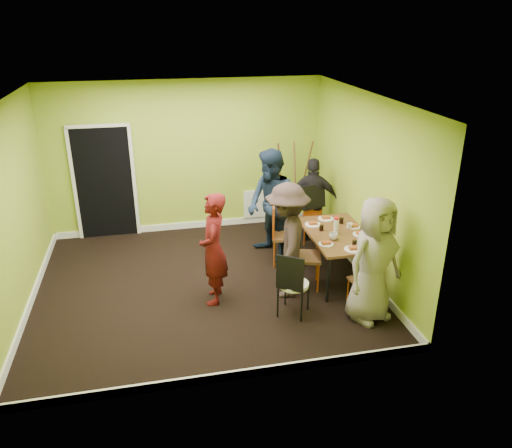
{
  "coord_description": "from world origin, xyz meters",
  "views": [
    {
      "loc": [
        -0.66,
        -6.71,
        3.83
      ],
      "look_at": [
        0.81,
        0.0,
        0.93
      ],
      "focal_mm": 35.0,
      "sensor_mm": 36.0,
      "label": 1
    }
  ],
  "objects_px": {
    "dining_table": "(338,236)",
    "blue_bottle": "(364,231)",
    "chair_left_far": "(280,230)",
    "person_standing": "(213,249)",
    "person_left_near": "(287,241)",
    "thermos": "(336,227)",
    "chair_left_near": "(300,250)",
    "chair_front_end": "(367,278)",
    "orange_bottle": "(334,228)",
    "person_back_end": "(313,200)",
    "person_front_end": "(374,260)",
    "easel": "(293,186)",
    "chair_back_end": "(314,203)",
    "chair_bentwood": "(292,282)",
    "person_left_far": "(271,206)"
  },
  "relations": [
    {
      "from": "chair_left_far",
      "to": "easel",
      "type": "distance_m",
      "value": 1.53
    },
    {
      "from": "orange_bottle",
      "to": "person_front_end",
      "type": "bearing_deg",
      "value": -87.34
    },
    {
      "from": "chair_front_end",
      "to": "easel",
      "type": "height_order",
      "value": "easel"
    },
    {
      "from": "person_left_far",
      "to": "person_back_end",
      "type": "relative_size",
      "value": 1.22
    },
    {
      "from": "chair_bentwood",
      "to": "easel",
      "type": "bearing_deg",
      "value": 107.31
    },
    {
      "from": "chair_left_far",
      "to": "person_standing",
      "type": "height_order",
      "value": "person_standing"
    },
    {
      "from": "chair_bentwood",
      "to": "chair_left_near",
      "type": "bearing_deg",
      "value": 99.56
    },
    {
      "from": "chair_left_far",
      "to": "person_left_near",
      "type": "distance_m",
      "value": 1.03
    },
    {
      "from": "dining_table",
      "to": "person_left_near",
      "type": "bearing_deg",
      "value": -160.61
    },
    {
      "from": "blue_bottle",
      "to": "person_left_near",
      "type": "height_order",
      "value": "person_left_near"
    },
    {
      "from": "chair_back_end",
      "to": "chair_front_end",
      "type": "height_order",
      "value": "chair_back_end"
    },
    {
      "from": "person_standing",
      "to": "person_left_near",
      "type": "xyz_separation_m",
      "value": [
        1.05,
        -0.03,
        0.04
      ]
    },
    {
      "from": "thermos",
      "to": "person_left_far",
      "type": "distance_m",
      "value": 1.21
    },
    {
      "from": "chair_left_far",
      "to": "person_left_far",
      "type": "xyz_separation_m",
      "value": [
        -0.1,
        0.24,
        0.35
      ]
    },
    {
      "from": "orange_bottle",
      "to": "person_back_end",
      "type": "height_order",
      "value": "person_back_end"
    },
    {
      "from": "thermos",
      "to": "person_left_near",
      "type": "distance_m",
      "value": 0.89
    },
    {
      "from": "dining_table",
      "to": "chair_front_end",
      "type": "xyz_separation_m",
      "value": [
        0.08,
        -0.95,
        -0.22
      ]
    },
    {
      "from": "thermos",
      "to": "orange_bottle",
      "type": "distance_m",
      "value": 0.17
    },
    {
      "from": "person_standing",
      "to": "person_left_far",
      "type": "xyz_separation_m",
      "value": [
        1.12,
        1.18,
        0.11
      ]
    },
    {
      "from": "chair_bentwood",
      "to": "orange_bottle",
      "type": "distance_m",
      "value": 1.44
    },
    {
      "from": "person_left_near",
      "to": "person_front_end",
      "type": "bearing_deg",
      "value": 66.75
    },
    {
      "from": "person_back_end",
      "to": "person_front_end",
      "type": "height_order",
      "value": "person_front_end"
    },
    {
      "from": "thermos",
      "to": "person_left_near",
      "type": "height_order",
      "value": "person_left_near"
    },
    {
      "from": "person_left_near",
      "to": "chair_front_end",
      "type": "bearing_deg",
      "value": 76.57
    },
    {
      "from": "blue_bottle",
      "to": "chair_left_far",
      "type": "bearing_deg",
      "value": 138.47
    },
    {
      "from": "chair_left_far",
      "to": "person_front_end",
      "type": "distance_m",
      "value": 2.01
    },
    {
      "from": "chair_front_end",
      "to": "dining_table",
      "type": "bearing_deg",
      "value": 84.88
    },
    {
      "from": "chair_bentwood",
      "to": "blue_bottle",
      "type": "distance_m",
      "value": 1.48
    },
    {
      "from": "chair_bentwood",
      "to": "blue_bottle",
      "type": "xyz_separation_m",
      "value": [
        1.28,
        0.67,
        0.33
      ]
    },
    {
      "from": "chair_front_end",
      "to": "thermos",
      "type": "height_order",
      "value": "thermos"
    },
    {
      "from": "orange_bottle",
      "to": "person_left_near",
      "type": "height_order",
      "value": "person_left_near"
    },
    {
      "from": "chair_front_end",
      "to": "easel",
      "type": "xyz_separation_m",
      "value": [
        -0.21,
        2.99,
        0.37
      ]
    },
    {
      "from": "chair_front_end",
      "to": "person_standing",
      "type": "bearing_deg",
      "value": 152.09
    },
    {
      "from": "person_front_end",
      "to": "dining_table",
      "type": "bearing_deg",
      "value": 70.06
    },
    {
      "from": "easel",
      "to": "person_front_end",
      "type": "distance_m",
      "value": 3.22
    },
    {
      "from": "chair_front_end",
      "to": "chair_left_far",
      "type": "bearing_deg",
      "value": 106.92
    },
    {
      "from": "chair_back_end",
      "to": "thermos",
      "type": "distance_m",
      "value": 1.31
    },
    {
      "from": "easel",
      "to": "orange_bottle",
      "type": "height_order",
      "value": "easel"
    },
    {
      "from": "dining_table",
      "to": "blue_bottle",
      "type": "bearing_deg",
      "value": -40.19
    },
    {
      "from": "chair_back_end",
      "to": "person_standing",
      "type": "distance_m",
      "value": 2.53
    },
    {
      "from": "easel",
      "to": "person_left_near",
      "type": "distance_m",
      "value": 2.48
    },
    {
      "from": "orange_bottle",
      "to": "person_left_far",
      "type": "distance_m",
      "value": 1.13
    },
    {
      "from": "dining_table",
      "to": "chair_bentwood",
      "type": "height_order",
      "value": "chair_bentwood"
    },
    {
      "from": "orange_bottle",
      "to": "person_standing",
      "type": "distance_m",
      "value": 1.97
    },
    {
      "from": "thermos",
      "to": "chair_left_near",
      "type": "bearing_deg",
      "value": -168.15
    },
    {
      "from": "chair_back_end",
      "to": "blue_bottle",
      "type": "relative_size",
      "value": 5.13
    },
    {
      "from": "chair_left_near",
      "to": "thermos",
      "type": "bearing_deg",
      "value": 117.87
    },
    {
      "from": "chair_left_far",
      "to": "blue_bottle",
      "type": "xyz_separation_m",
      "value": [
        1.03,
        -0.91,
        0.28
      ]
    },
    {
      "from": "blue_bottle",
      "to": "person_front_end",
      "type": "relative_size",
      "value": 0.12
    },
    {
      "from": "chair_left_near",
      "to": "chair_front_end",
      "type": "distance_m",
      "value": 1.08
    }
  ]
}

